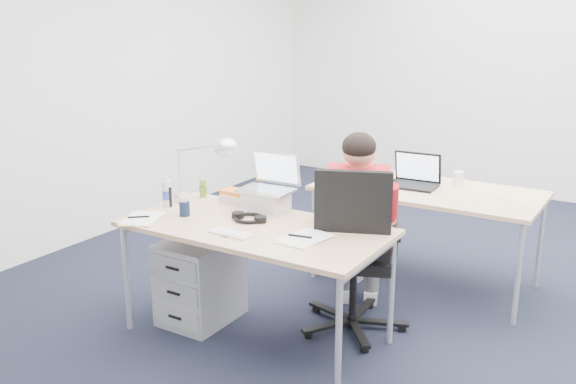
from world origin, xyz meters
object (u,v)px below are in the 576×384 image
at_px(desk_far, 427,195).
at_px(far_cup, 458,178).
at_px(drawer_pedestal_far, 350,235).
at_px(can_koozie, 185,208).
at_px(headphones, 249,217).
at_px(bear_figurine, 203,188).
at_px(silver_laptop, 266,183).
at_px(computer_mouse, 229,234).
at_px(seated_person, 358,226).
at_px(office_chair, 353,285).
at_px(water_bottle, 167,192).
at_px(drawer_pedestal_near, 201,280).
at_px(sunglasses, 342,227).
at_px(desk_lamp, 197,169).
at_px(cordless_phone, 169,197).
at_px(desk_near, 255,233).
at_px(book_stack, 235,196).
at_px(wireless_keyboard, 231,233).
at_px(dark_laptop, 413,170).

height_order(desk_far, far_cup, far_cup).
bearing_deg(drawer_pedestal_far, can_koozie, -109.15).
bearing_deg(headphones, bear_figurine, 154.04).
height_order(silver_laptop, computer_mouse, silver_laptop).
xyz_separation_m(desk_far, can_koozie, (-1.09, -1.43, 0.10)).
bearing_deg(seated_person, drawer_pedestal_far, 96.76).
xyz_separation_m(office_chair, water_bottle, (-1.20, -0.35, 0.52)).
bearing_deg(seated_person, drawer_pedestal_near, -169.53).
relative_size(office_chair, computer_mouse, 13.37).
height_order(water_bottle, sunglasses, water_bottle).
distance_m(drawer_pedestal_near, water_bottle, 0.62).
height_order(headphones, desk_lamp, desk_lamp).
height_order(office_chair, headphones, office_chair).
distance_m(office_chair, water_bottle, 1.35).
xyz_separation_m(drawer_pedestal_far, water_bottle, (-0.72, -1.30, 0.55)).
xyz_separation_m(computer_mouse, bear_figurine, (-0.64, 0.56, 0.05)).
distance_m(seated_person, desk_lamp, 1.11).
distance_m(office_chair, far_cup, 1.31).
relative_size(drawer_pedestal_near, headphones, 2.25).
xyz_separation_m(drawer_pedestal_far, headphones, (-0.09, -1.26, 0.47)).
distance_m(desk_far, desk_lamp, 1.69).
distance_m(water_bottle, cordless_phone, 0.04).
distance_m(computer_mouse, bear_figurine, 0.85).
relative_size(office_chair, silver_laptop, 3.06).
xyz_separation_m(seated_person, drawer_pedestal_near, (-0.86, -0.55, -0.37)).
xyz_separation_m(silver_laptop, headphones, (0.03, -0.24, -0.16)).
xyz_separation_m(desk_near, desk_lamp, (-0.56, 0.16, 0.30)).
relative_size(desk_near, drawer_pedestal_near, 2.91).
bearing_deg(computer_mouse, headphones, 126.46).
relative_size(desk_near, drawer_pedestal_far, 2.91).
bearing_deg(book_stack, headphones, -42.38).
relative_size(wireless_keyboard, water_bottle, 1.33).
relative_size(seated_person, far_cup, 12.16).
xyz_separation_m(drawer_pedestal_far, book_stack, (-0.40, -0.97, 0.50)).
distance_m(office_chair, drawer_pedestal_near, 1.00).
relative_size(seated_person, drawer_pedestal_far, 2.30).
xyz_separation_m(headphones, book_stack, (-0.31, 0.28, 0.02)).
height_order(water_bottle, bear_figurine, water_bottle).
height_order(drawer_pedestal_far, wireless_keyboard, wireless_keyboard).
relative_size(desk_near, bear_figurine, 12.47).
bearing_deg(far_cup, water_bottle, -133.73).
xyz_separation_m(seated_person, bear_figurine, (-1.08, -0.22, 0.15)).
relative_size(drawer_pedestal_far, can_koozie, 5.07).
bearing_deg(drawer_pedestal_near, headphones, 10.41).
bearing_deg(bear_figurine, dark_laptop, 22.84).
bearing_deg(office_chair, bear_figurine, 161.10).
relative_size(drawer_pedestal_far, water_bottle, 2.76).
relative_size(drawer_pedestal_near, drawer_pedestal_far, 1.00).
height_order(silver_laptop, cordless_phone, silver_laptop).
bearing_deg(can_koozie, bear_figurine, 113.30).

